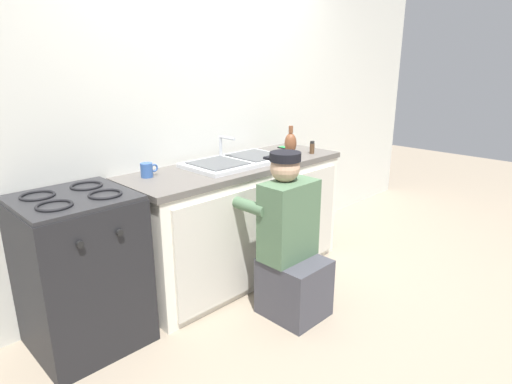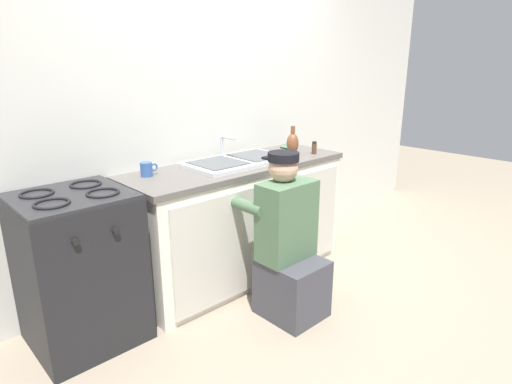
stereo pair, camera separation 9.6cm
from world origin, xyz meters
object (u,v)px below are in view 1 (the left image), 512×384
at_px(stove_range, 82,271).
at_px(coffee_mug, 147,170).
at_px(spice_bottle_pepper, 312,148).
at_px(vase_decorative, 291,143).
at_px(cell_phone, 286,148).
at_px(sink_double_basin, 237,161).
at_px(plumber_person, 290,249).

distance_m(stove_range, coffee_mug, 0.75).
relative_size(spice_bottle_pepper, vase_decorative, 0.46).
xyz_separation_m(stove_range, vase_decorative, (1.81, -0.04, 0.53)).
distance_m(cell_phone, coffee_mug, 1.38).
distance_m(sink_double_basin, stove_range, 1.33).
height_order(stove_range, plumber_person, plumber_person).
distance_m(spice_bottle_pepper, coffee_mug, 1.41).
bearing_deg(cell_phone, spice_bottle_pepper, -91.39).
bearing_deg(sink_double_basin, vase_decorative, -4.52).
xyz_separation_m(stove_range, cell_phone, (1.94, 0.12, 0.45)).
bearing_deg(stove_range, cell_phone, 3.52).
bearing_deg(sink_double_basin, coffee_mug, 169.35).
bearing_deg(vase_decorative, sink_double_basin, 175.48).
relative_size(stove_range, plumber_person, 0.86).
relative_size(stove_range, vase_decorative, 4.12).
xyz_separation_m(sink_double_basin, stove_range, (-1.25, -0.00, -0.46)).
xyz_separation_m(vase_decorative, coffee_mug, (-1.25, 0.17, -0.04)).
height_order(sink_double_basin, vase_decorative, vase_decorative).
xyz_separation_m(stove_range, plumber_person, (1.11, -0.66, -0.01)).
xyz_separation_m(plumber_person, vase_decorative, (0.70, 0.61, 0.54)).
bearing_deg(vase_decorative, coffee_mug, 172.08).
bearing_deg(cell_phone, stove_range, -176.48).
relative_size(sink_double_basin, vase_decorative, 3.48).
bearing_deg(coffee_mug, sink_double_basin, -10.65).
xyz_separation_m(spice_bottle_pepper, vase_decorative, (-0.12, 0.13, 0.04)).
distance_m(sink_double_basin, plumber_person, 0.82).
bearing_deg(stove_range, vase_decorative, -1.34).
distance_m(spice_bottle_pepper, vase_decorative, 0.18).
relative_size(sink_double_basin, plumber_person, 0.72).
bearing_deg(spice_bottle_pepper, sink_double_basin, 165.50).
bearing_deg(cell_phone, plumber_person, -136.86).
relative_size(vase_decorative, coffee_mug, 1.83).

